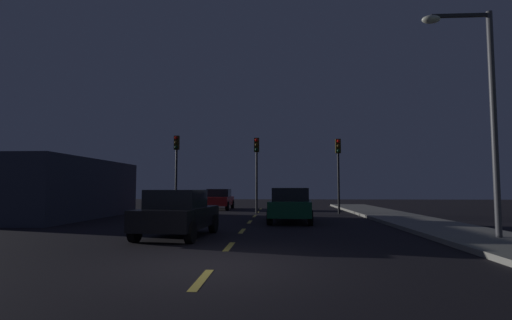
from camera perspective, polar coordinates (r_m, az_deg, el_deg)
The scene contains 17 objects.
ground_plane at distance 15.09m, azimuth -1.85°, elevation -10.22°, with size 80.00×80.00×0.00m, color black.
sidewalk_curb_right at distance 16.24m, azimuth 25.92°, elevation -9.11°, with size 3.00×40.00×0.15m, color gray.
lane_stripe_nearest at distance 7.05m, azimuth -8.05°, elevation -17.12°, with size 0.16×1.60×0.01m, color #EACC4C.
lane_stripe_second at distance 10.74m, azimuth -3.98°, elevation -12.65°, with size 0.16×1.60×0.01m, color #EACC4C.
lane_stripe_third at distance 14.49m, azimuth -2.06°, elevation -10.45°, with size 0.16×1.60×0.01m, color #EACC4C.
lane_stripe_fourth at distance 18.26m, azimuth -0.94°, elevation -9.15°, with size 0.16×1.60×0.01m, color #EACC4C.
lane_stripe_fifth at distance 22.04m, azimuth -0.21°, elevation -8.30°, with size 0.16×1.60×0.01m, color #EACC4C.
lane_stripe_sixth at distance 25.83m, azimuth 0.30°, elevation -7.69°, with size 0.16×1.60×0.01m, color #EACC4C.
lane_stripe_seventh at distance 29.62m, azimuth 0.68°, elevation -7.24°, with size 0.16×1.60×0.01m, color #EACC4C.
traffic_signal_left at distance 25.15m, azimuth -11.71°, elevation 0.19°, with size 0.32×0.38×4.95m.
traffic_signal_center at distance 24.32m, azimuth 0.09°, elevation -0.03°, with size 0.32×0.38×4.77m.
traffic_signal_right at distance 24.57m, azimuth 12.10°, elevation -0.13°, with size 0.32×0.38×4.67m.
car_stopped_ahead at distance 18.24m, azimuth 5.23°, elevation -6.63°, with size 2.22×4.53×1.60m.
car_adjacent_lane at distance 12.85m, azimuth -11.52°, elevation -7.74°, with size 2.17×3.94×1.53m.
car_oncoming_far at distance 29.25m, azimuth -5.54°, elevation -5.77°, with size 1.98×4.04×1.52m.
street_lamp_right at distance 13.55m, azimuth 30.39°, elevation 7.67°, with size 2.11×0.36×6.97m.
storefront_left at distance 22.99m, azimuth -26.63°, elevation -3.84°, with size 4.20×9.87×3.09m, color #333847.
Camera 1 is at (1.33, -7.94, 1.59)m, focal length 27.01 mm.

